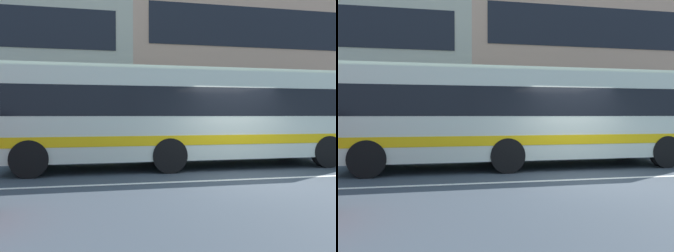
% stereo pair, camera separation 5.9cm
% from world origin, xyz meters
% --- Properties ---
extents(ground_plane, '(160.00, 160.00, 0.00)m').
position_xyz_m(ground_plane, '(0.00, 0.00, 0.00)').
color(ground_plane, '#363F47').
extents(lane_centre_line, '(60.00, 0.16, 0.01)m').
position_xyz_m(lane_centre_line, '(0.00, 0.00, 0.00)').
color(lane_centre_line, silver).
rests_on(lane_centre_line, ground_plane).
extents(hedge_row_far, '(20.94, 1.10, 0.87)m').
position_xyz_m(hedge_row_far, '(2.74, 6.42, 0.43)').
color(hedge_row_far, '#396325').
rests_on(hedge_row_far, ground_plane).
extents(apartment_block_right, '(21.77, 9.33, 11.75)m').
position_xyz_m(apartment_block_right, '(8.91, 15.66, 5.88)').
color(apartment_block_right, tan).
rests_on(apartment_block_right, ground_plane).
extents(transit_bus, '(10.90, 2.72, 3.07)m').
position_xyz_m(transit_bus, '(-1.30, 2.53, 1.70)').
color(transit_bus, silver).
rests_on(transit_bus, ground_plane).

